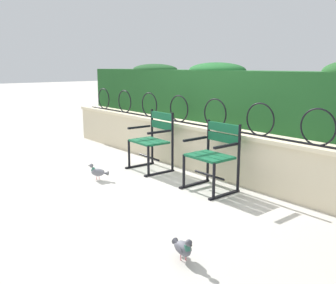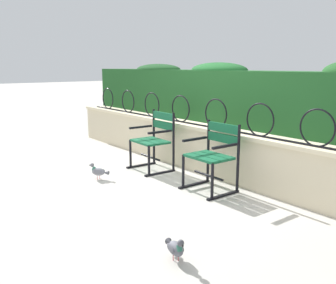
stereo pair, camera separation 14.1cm
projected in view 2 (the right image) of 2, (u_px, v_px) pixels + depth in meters
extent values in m
plane|color=#BCB7AD|center=(161.00, 183.00, 4.96)|extent=(60.00, 60.00, 0.00)
cube|color=beige|center=(209.00, 151.00, 5.43)|extent=(7.10, 0.35, 0.63)
cube|color=beige|center=(209.00, 128.00, 5.36)|extent=(7.10, 0.41, 0.05)
cylinder|color=black|center=(205.00, 126.00, 5.31)|extent=(6.57, 0.02, 0.02)
torus|color=black|center=(108.00, 99.00, 7.43)|extent=(0.42, 0.02, 0.42)
torus|color=black|center=(128.00, 101.00, 6.85)|extent=(0.42, 0.02, 0.42)
torus|color=black|center=(152.00, 105.00, 6.27)|extent=(0.42, 0.02, 0.42)
torus|color=black|center=(181.00, 109.00, 5.69)|extent=(0.42, 0.02, 0.42)
torus|color=black|center=(216.00, 114.00, 5.11)|extent=(0.42, 0.02, 0.42)
torus|color=black|center=(260.00, 120.00, 4.53)|extent=(0.42, 0.02, 0.42)
torus|color=black|center=(317.00, 128.00, 3.95)|extent=(0.42, 0.02, 0.42)
cube|color=#1E5123|center=(232.00, 97.00, 5.56)|extent=(6.96, 0.58, 0.79)
ellipsoid|color=#1A481F|center=(158.00, 69.00, 6.90)|extent=(1.16, 0.52, 0.20)
ellipsoid|color=#1B5223|center=(218.00, 70.00, 5.70)|extent=(1.10, 0.52, 0.24)
cube|color=#145B38|center=(142.00, 142.00, 5.44)|extent=(0.53, 0.15, 0.03)
cube|color=#145B38|center=(150.00, 141.00, 5.51)|extent=(0.53, 0.15, 0.03)
cube|color=#145B38|center=(158.00, 140.00, 5.59)|extent=(0.53, 0.15, 0.03)
cube|color=#145B38|center=(163.00, 116.00, 5.58)|extent=(0.53, 0.06, 0.11)
cube|color=#145B38|center=(163.00, 125.00, 5.61)|extent=(0.53, 0.06, 0.11)
cylinder|color=black|center=(174.00, 142.00, 5.44)|extent=(0.04, 0.04, 0.88)
cylinder|color=black|center=(149.00, 161.00, 5.24)|extent=(0.04, 0.04, 0.44)
cube|color=black|center=(160.00, 173.00, 5.39)|extent=(0.07, 0.52, 0.02)
cube|color=black|center=(160.00, 132.00, 5.27)|extent=(0.06, 0.40, 0.03)
cylinder|color=black|center=(154.00, 137.00, 5.86)|extent=(0.04, 0.04, 0.88)
cylinder|color=black|center=(130.00, 154.00, 5.66)|extent=(0.04, 0.04, 0.44)
cube|color=black|center=(141.00, 165.00, 5.81)|extent=(0.07, 0.52, 0.02)
cube|color=black|center=(141.00, 127.00, 5.69)|extent=(0.06, 0.40, 0.03)
cylinder|color=black|center=(150.00, 157.00, 5.56)|extent=(0.50, 0.05, 0.03)
cube|color=#145B38|center=(201.00, 158.00, 4.50)|extent=(0.53, 0.13, 0.03)
cube|color=#145B38|center=(209.00, 157.00, 4.58)|extent=(0.53, 0.13, 0.03)
cube|color=#145B38|center=(217.00, 155.00, 4.67)|extent=(0.53, 0.13, 0.03)
cube|color=#145B38|center=(223.00, 128.00, 4.66)|extent=(0.53, 0.04, 0.11)
cube|color=#145B38|center=(223.00, 138.00, 4.68)|extent=(0.53, 0.04, 0.11)
cylinder|color=black|center=(238.00, 159.00, 4.52)|extent=(0.04, 0.04, 0.85)
cylinder|color=black|center=(212.00, 182.00, 4.31)|extent=(0.04, 0.04, 0.44)
cube|color=black|center=(223.00, 195.00, 4.47)|extent=(0.05, 0.52, 0.02)
cube|color=black|center=(225.00, 146.00, 4.34)|extent=(0.04, 0.40, 0.03)
cylinder|color=black|center=(208.00, 151.00, 4.94)|extent=(0.04, 0.04, 0.85)
cylinder|color=black|center=(183.00, 172.00, 4.72)|extent=(0.04, 0.04, 0.44)
cube|color=black|center=(194.00, 184.00, 4.88)|extent=(0.05, 0.52, 0.02)
cube|color=black|center=(195.00, 139.00, 4.75)|extent=(0.04, 0.40, 0.03)
cylinder|color=black|center=(208.00, 175.00, 4.63)|extent=(0.50, 0.04, 0.03)
ellipsoid|color=gray|center=(98.00, 172.00, 5.13)|extent=(0.21, 0.19, 0.11)
cylinder|color=#2D6B56|center=(94.00, 169.00, 5.14)|extent=(0.08, 0.07, 0.06)
sphere|color=slate|center=(92.00, 165.00, 5.13)|extent=(0.06, 0.06, 0.06)
cone|color=black|center=(90.00, 165.00, 5.14)|extent=(0.03, 0.02, 0.01)
cone|color=#595960|center=(106.00, 173.00, 5.10)|extent=(0.10, 0.10, 0.06)
ellipsoid|color=slate|center=(98.00, 172.00, 5.08)|extent=(0.13, 0.10, 0.07)
ellipsoid|color=slate|center=(100.00, 171.00, 5.16)|extent=(0.13, 0.10, 0.07)
cylinder|color=#C6515B|center=(97.00, 178.00, 5.13)|extent=(0.01, 0.01, 0.05)
cylinder|color=#C6515B|center=(100.00, 177.00, 5.16)|extent=(0.01, 0.01, 0.05)
ellipsoid|color=#5B5B66|center=(176.00, 249.00, 2.98)|extent=(0.21, 0.15, 0.11)
cylinder|color=#2D6B56|center=(179.00, 248.00, 2.91)|extent=(0.07, 0.06, 0.06)
sphere|color=#494951|center=(181.00, 243.00, 2.88)|extent=(0.06, 0.06, 0.06)
cone|color=black|center=(182.00, 246.00, 2.85)|extent=(0.02, 0.02, 0.01)
cone|color=#404047|center=(170.00, 243.00, 3.08)|extent=(0.09, 0.08, 0.06)
ellipsoid|color=#4E4E56|center=(180.00, 246.00, 3.00)|extent=(0.14, 0.06, 0.07)
ellipsoid|color=#4E4E56|center=(170.00, 249.00, 2.97)|extent=(0.14, 0.06, 0.07)
cylinder|color=#C6515B|center=(178.00, 258.00, 2.99)|extent=(0.01, 0.01, 0.05)
cylinder|color=#C6515B|center=(173.00, 258.00, 3.00)|extent=(0.01, 0.01, 0.05)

